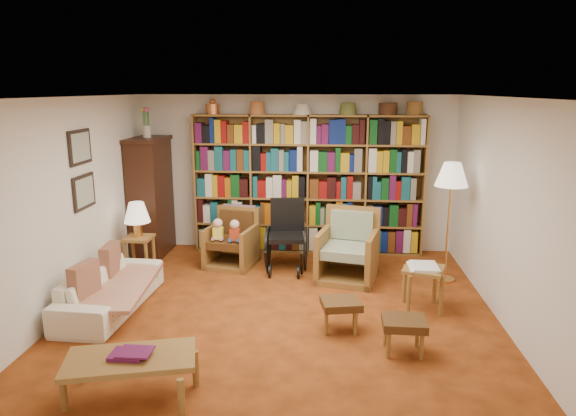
# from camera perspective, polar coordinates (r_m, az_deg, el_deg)

# --- Properties ---
(floor) EXTENTS (5.00, 5.00, 0.00)m
(floor) POSITION_cam_1_polar(r_m,az_deg,el_deg) (6.26, -0.68, -11.31)
(floor) COLOR #9E4718
(floor) RESTS_ON ground
(ceiling) EXTENTS (5.00, 5.00, 0.00)m
(ceiling) POSITION_cam_1_polar(r_m,az_deg,el_deg) (5.70, -0.75, 12.23)
(ceiling) COLOR white
(ceiling) RESTS_ON wall_back
(wall_back) EXTENTS (5.00, 0.00, 5.00)m
(wall_back) POSITION_cam_1_polar(r_m,az_deg,el_deg) (8.30, 0.92, 3.85)
(wall_back) COLOR white
(wall_back) RESTS_ON floor
(wall_front) EXTENTS (5.00, 0.00, 5.00)m
(wall_front) POSITION_cam_1_polar(r_m,az_deg,el_deg) (3.49, -4.65, -9.53)
(wall_front) COLOR white
(wall_front) RESTS_ON floor
(wall_left) EXTENTS (0.00, 5.00, 5.00)m
(wall_left) POSITION_cam_1_polar(r_m,az_deg,el_deg) (6.57, -22.96, 0.32)
(wall_left) COLOR white
(wall_left) RESTS_ON floor
(wall_right) EXTENTS (0.00, 5.00, 5.00)m
(wall_right) POSITION_cam_1_polar(r_m,az_deg,el_deg) (6.15, 23.16, -0.53)
(wall_right) COLOR white
(wall_right) RESTS_ON floor
(bookshelf) EXTENTS (3.60, 0.30, 2.42)m
(bookshelf) POSITION_cam_1_polar(r_m,az_deg,el_deg) (8.13, 2.25, 3.08)
(bookshelf) COLOR olive
(bookshelf) RESTS_ON floor
(curio_cabinet) EXTENTS (0.50, 0.95, 2.40)m
(curio_cabinet) POSITION_cam_1_polar(r_m,az_deg,el_deg) (8.33, -15.00, 1.36)
(curio_cabinet) COLOR #32170D
(curio_cabinet) RESTS_ON floor
(framed_pictures) EXTENTS (0.03, 0.52, 0.97)m
(framed_pictures) POSITION_cam_1_polar(r_m,az_deg,el_deg) (6.76, -21.92, 3.98)
(framed_pictures) COLOR black
(framed_pictures) RESTS_ON wall_left
(sofa) EXTENTS (1.74, 0.74, 0.50)m
(sofa) POSITION_cam_1_polar(r_m,az_deg,el_deg) (6.56, -19.14, -8.53)
(sofa) COLOR white
(sofa) RESTS_ON floor
(sofa_throw) EXTENTS (0.96, 1.60, 0.04)m
(sofa_throw) POSITION_cam_1_polar(r_m,az_deg,el_deg) (6.52, -18.76, -8.16)
(sofa_throw) COLOR beige
(sofa_throw) RESTS_ON sofa
(cushion_left) EXTENTS (0.16, 0.43, 0.42)m
(cushion_left) POSITION_cam_1_polar(r_m,az_deg,el_deg) (6.84, -19.10, -5.85)
(cushion_left) COLOR maroon
(cushion_left) RESTS_ON sofa
(cushion_right) EXTENTS (0.21, 0.43, 0.42)m
(cushion_right) POSITION_cam_1_polar(r_m,az_deg,el_deg) (6.25, -21.66, -7.87)
(cushion_right) COLOR maroon
(cushion_right) RESTS_ON sofa
(side_table_lamp) EXTENTS (0.38, 0.38, 0.54)m
(side_table_lamp) POSITION_cam_1_polar(r_m,az_deg,el_deg) (7.63, -16.20, -4.13)
(side_table_lamp) COLOR olive
(side_table_lamp) RESTS_ON floor
(table_lamp) EXTENTS (0.37, 0.37, 0.50)m
(table_lamp) POSITION_cam_1_polar(r_m,az_deg,el_deg) (7.50, -16.44, -0.60)
(table_lamp) COLOR gold
(table_lamp) RESTS_ON side_table_lamp
(armchair_leather) EXTENTS (0.81, 0.83, 0.86)m
(armchair_leather) POSITION_cam_1_polar(r_m,az_deg,el_deg) (7.77, -6.21, -3.69)
(armchair_leather) COLOR olive
(armchair_leather) RESTS_ON floor
(armchair_sage) EXTENTS (0.95, 0.97, 0.97)m
(armchair_sage) POSITION_cam_1_polar(r_m,az_deg,el_deg) (7.24, 6.58, -4.84)
(armchair_sage) COLOR olive
(armchair_sage) RESTS_ON floor
(wheelchair) EXTENTS (0.59, 0.82, 1.03)m
(wheelchair) POSITION_cam_1_polar(r_m,az_deg,el_deg) (7.50, -0.16, -3.29)
(wheelchair) COLOR black
(wheelchair) RESTS_ON floor
(floor_lamp) EXTENTS (0.44, 0.44, 1.64)m
(floor_lamp) POSITION_cam_1_polar(r_m,az_deg,el_deg) (7.13, 17.71, 3.04)
(floor_lamp) COLOR gold
(floor_lamp) RESTS_ON floor
(side_table_papers) EXTENTS (0.57, 0.57, 0.55)m
(side_table_papers) POSITION_cam_1_polar(r_m,az_deg,el_deg) (6.34, 14.79, -7.19)
(side_table_papers) COLOR olive
(side_table_papers) RESTS_ON floor
(footstool_a) EXTENTS (0.48, 0.43, 0.35)m
(footstool_a) POSITION_cam_1_polar(r_m,az_deg,el_deg) (5.70, 5.91, -10.74)
(footstool_a) COLOR #543216
(footstool_a) RESTS_ON floor
(footstool_b) EXTENTS (0.43, 0.37, 0.36)m
(footstool_b) POSITION_cam_1_polar(r_m,az_deg,el_deg) (5.36, 12.77, -12.57)
(footstool_b) COLOR #543216
(footstool_b) RESTS_ON floor
(coffee_table) EXTENTS (1.18, 0.79, 0.44)m
(coffee_table) POSITION_cam_1_polar(r_m,az_deg,el_deg) (4.72, -17.08, -15.98)
(coffee_table) COLOR olive
(coffee_table) RESTS_ON floor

